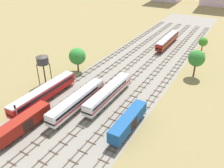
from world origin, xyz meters
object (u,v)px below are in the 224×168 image
(passenger_coach_centre_farther, at_px, (168,40))
(water_tower, at_px, (42,60))
(diesel_railcar_centre_left_midfar, at_px, (77,100))
(diesel_railcar_centre_far, at_px, (108,93))
(freight_boxcar_left_nearest, at_px, (23,123))
(signal_post_nearest, at_px, (17,113))
(passenger_coach_far_left_near, at_px, (44,93))
(freight_boxcar_right_mid, at_px, (128,121))

(passenger_coach_centre_farther, relative_size, water_tower, 2.34)
(diesel_railcar_centre_left_midfar, bearing_deg, diesel_railcar_centre_far, 55.20)
(freight_boxcar_left_nearest, xyz_separation_m, signal_post_nearest, (-2.46, 0.59, 1.28))
(passenger_coach_far_left_near, relative_size, freight_boxcar_right_mid, 1.57)
(diesel_railcar_centre_left_midfar, distance_m, water_tower, 17.92)
(passenger_coach_centre_farther, bearing_deg, freight_boxcar_right_mid, -80.33)
(freight_boxcar_left_nearest, height_order, passenger_coach_centre_farther, passenger_coach_centre_farther)
(freight_boxcar_left_nearest, height_order, diesel_railcar_centre_far, diesel_railcar_centre_far)
(freight_boxcar_right_mid, relative_size, passenger_coach_centre_farther, 0.64)
(freight_boxcar_right_mid, relative_size, signal_post_nearest, 2.36)
(passenger_coach_far_left_near, bearing_deg, passenger_coach_centre_farther, 75.74)
(water_tower, bearing_deg, diesel_railcar_centre_far, 3.61)
(passenger_coach_far_left_near, relative_size, diesel_railcar_centre_far, 1.07)
(freight_boxcar_right_mid, height_order, signal_post_nearest, signal_post_nearest)
(signal_post_nearest, bearing_deg, freight_boxcar_right_mid, 26.76)
(passenger_coach_centre_farther, distance_m, signal_post_nearest, 69.91)
(passenger_coach_centre_farther, xyz_separation_m, water_tower, (-21.05, -50.96, 5.25))
(diesel_railcar_centre_far, distance_m, passenger_coach_centre_farther, 49.64)
(water_tower, bearing_deg, passenger_coach_far_left_near, -48.05)
(freight_boxcar_left_nearest, height_order, water_tower, water_tower)
(diesel_railcar_centre_left_midfar, bearing_deg, passenger_coach_far_left_near, -172.55)
(freight_boxcar_right_mid, xyz_separation_m, signal_post_nearest, (-22.11, -11.15, 1.28))
(passenger_coach_far_left_near, relative_size, passenger_coach_centre_farther, 1.00)
(passenger_coach_far_left_near, height_order, water_tower, water_tower)
(freight_boxcar_left_nearest, bearing_deg, water_tower, 121.33)
(diesel_railcar_centre_far, bearing_deg, freight_boxcar_left_nearest, -116.40)
(passenger_coach_far_left_near, distance_m, signal_post_nearest, 11.16)
(passenger_coach_far_left_near, height_order, diesel_railcar_centre_far, same)
(freight_boxcar_left_nearest, distance_m, diesel_railcar_centre_far, 22.08)
(freight_boxcar_left_nearest, relative_size, passenger_coach_far_left_near, 0.64)
(freight_boxcar_right_mid, bearing_deg, diesel_railcar_centre_left_midfar, 176.24)
(freight_boxcar_right_mid, bearing_deg, passenger_coach_far_left_near, -179.27)
(diesel_railcar_centre_left_midfar, bearing_deg, freight_boxcar_right_mid, -3.76)
(diesel_railcar_centre_far, bearing_deg, freight_boxcar_right_mid, -39.27)
(diesel_railcar_centre_left_midfar, relative_size, water_tower, 2.18)
(water_tower, bearing_deg, freight_boxcar_right_mid, -12.26)
(signal_post_nearest, bearing_deg, diesel_railcar_centre_far, 57.38)
(freight_boxcar_right_mid, distance_m, water_tower, 32.06)
(diesel_railcar_centre_far, relative_size, signal_post_nearest, 3.45)
(freight_boxcar_right_mid, relative_size, water_tower, 1.49)
(freight_boxcar_right_mid, distance_m, signal_post_nearest, 24.79)
(freight_boxcar_right_mid, bearing_deg, diesel_railcar_centre_far, 140.73)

